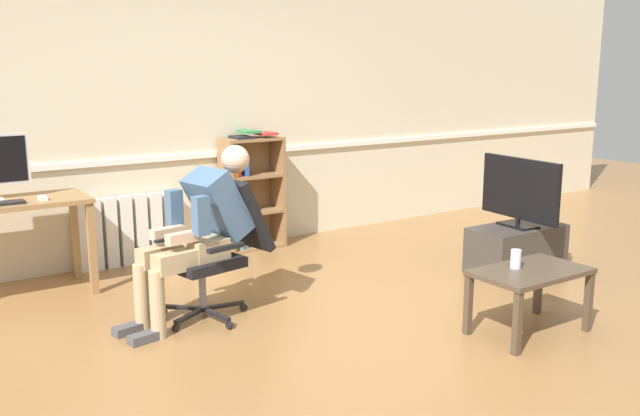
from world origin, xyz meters
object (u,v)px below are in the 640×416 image
object	(u,v)px
tv_stand	(516,248)
person_seated	(198,229)
radiator	(127,231)
computer_mouse	(43,198)
bookshelf	(248,194)
tv_screen	(520,191)
drinking_glass	(516,259)
office_chair	(220,242)
coffee_table	(530,279)

from	to	relation	value
tv_stand	person_seated	bearing A→B (deg)	170.84
radiator	person_seated	xyz separation A→B (m)	(-0.02, -1.60, 0.33)
computer_mouse	tv_stand	distance (m)	3.88
radiator	tv_stand	distance (m)	3.41
bookshelf	tv_screen	bearing A→B (deg)	-50.97
tv_stand	computer_mouse	bearing A→B (deg)	156.50
bookshelf	tv_stand	world-z (taller)	bookshelf
tv_stand	drinking_glass	size ratio (longest dim) A/B	6.80
radiator	tv_stand	world-z (taller)	radiator
office_chair	computer_mouse	bearing A→B (deg)	-148.52
computer_mouse	radiator	bearing A→B (deg)	33.00
radiator	drinking_glass	bearing A→B (deg)	-61.60
computer_mouse	drinking_glass	xyz separation A→B (m)	(2.39, -2.46, -0.27)
bookshelf	drinking_glass	world-z (taller)	bookshelf
bookshelf	tv_screen	size ratio (longest dim) A/B	1.36
person_seated	drinking_glass	distance (m)	2.14
coffee_table	drinking_glass	world-z (taller)	drinking_glass
bookshelf	drinking_glass	bearing A→B (deg)	-81.19
tv_stand	drinking_glass	xyz separation A→B (m)	(-1.13, -0.93, 0.30)
computer_mouse	radiator	distance (m)	1.04
computer_mouse	coffee_table	size ratio (longest dim) A/B	0.13
radiator	coffee_table	size ratio (longest dim) A/B	1.21
bookshelf	tv_stand	xyz separation A→B (m)	(1.57, -1.94, -0.34)
computer_mouse	coffee_table	world-z (taller)	computer_mouse
computer_mouse	person_seated	distance (m)	1.33
drinking_glass	tv_stand	bearing A→B (deg)	39.66
person_seated	drinking_glass	world-z (taller)	person_seated
bookshelf	office_chair	size ratio (longest dim) A/B	1.19
computer_mouse	office_chair	world-z (taller)	office_chair
tv_screen	coffee_table	world-z (taller)	tv_screen
radiator	person_seated	world-z (taller)	person_seated
radiator	coffee_table	xyz separation A→B (m)	(1.67, -3.05, 0.06)
tv_stand	drinking_glass	world-z (taller)	drinking_glass
radiator	tv_screen	world-z (taller)	tv_screen
person_seated	tv_screen	xyz separation A→B (m)	(2.76, -0.44, 0.05)
tv_screen	person_seated	bearing A→B (deg)	84.88
coffee_table	drinking_glass	bearing A→B (deg)	129.45
bookshelf	office_chair	distance (m)	1.78
person_seated	bookshelf	bearing A→B (deg)	131.54
radiator	tv_screen	xyz separation A→B (m)	(2.74, -2.04, 0.39)
radiator	tv_screen	bearing A→B (deg)	-36.71
person_seated	tv_screen	distance (m)	2.79
radiator	person_seated	distance (m)	1.63
computer_mouse	tv_stand	size ratio (longest dim) A/B	0.12
bookshelf	office_chair	world-z (taller)	bookshelf
tv_screen	tv_stand	bearing A→B (deg)	90.00
office_chair	tv_screen	xyz separation A→B (m)	(2.58, -0.48, 0.18)
bookshelf	person_seated	size ratio (longest dim) A/B	0.96
computer_mouse	office_chair	size ratio (longest dim) A/B	0.10
tv_screen	computer_mouse	bearing A→B (deg)	70.55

